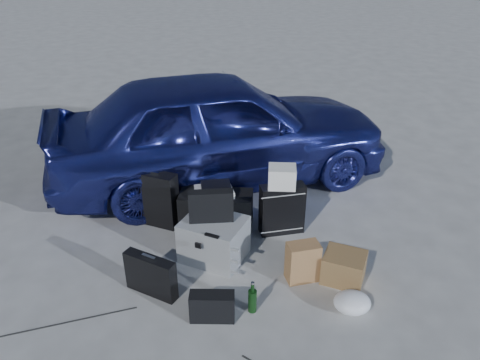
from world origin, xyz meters
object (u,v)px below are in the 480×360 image
object	(u,v)px
briefcase	(151,275)
cardboard_box	(344,267)
duffel_bag	(216,209)
pelican_case	(214,239)
car	(219,128)
suitcase_right	(282,209)
suitcase_left	(156,199)
green_bottle	(252,297)

from	to	relation	value
briefcase	cardboard_box	world-z (taller)	briefcase
duffel_bag	cardboard_box	size ratio (longest dim) A/B	2.13
briefcase	pelican_case	bearing A→B (deg)	72.11
car	pelican_case	size ratio (longest dim) A/B	7.20
suitcase_right	cardboard_box	distance (m)	0.95
suitcase_left	green_bottle	bearing A→B (deg)	-31.18
suitcase_left	green_bottle	distance (m)	1.69
briefcase	green_bottle	size ratio (longest dim) A/B	1.69
pelican_case	green_bottle	xyz separation A→B (m)	(0.36, -0.74, -0.06)
suitcase_right	cardboard_box	size ratio (longest dim) A/B	1.52
suitcase_left	suitcase_right	bearing A→B (deg)	15.36
green_bottle	suitcase_right	bearing A→B (deg)	74.44
pelican_case	suitcase_right	bearing A→B (deg)	57.43
pelican_case	suitcase_left	distance (m)	0.89
car	duffel_bag	size ratio (longest dim) A/B	5.32
briefcase	suitcase_left	world-z (taller)	suitcase_left
pelican_case	green_bottle	size ratio (longest dim) A/B	1.97
cardboard_box	green_bottle	world-z (taller)	green_bottle
cardboard_box	green_bottle	xyz separation A→B (m)	(-0.84, -0.41, 0.01)
duffel_bag	green_bottle	size ratio (longest dim) A/B	2.66
car	briefcase	distance (m)	2.29
pelican_case	green_bottle	distance (m)	0.83
briefcase	suitcase_right	world-z (taller)	suitcase_right
pelican_case	briefcase	world-z (taller)	pelican_case
suitcase_left	suitcase_right	distance (m)	1.35
car	duffel_bag	xyz separation A→B (m)	(0.00, -1.08, -0.51)
car	green_bottle	distance (m)	2.49
car	duffel_bag	distance (m)	1.20
pelican_case	suitcase_right	xyz separation A→B (m)	(0.69, 0.45, 0.07)
pelican_case	cardboard_box	world-z (taller)	pelican_case
cardboard_box	pelican_case	bearing A→B (deg)	164.56
cardboard_box	green_bottle	distance (m)	0.94
suitcase_left	cardboard_box	xyz separation A→B (m)	(1.86, -0.94, -0.17)
car	cardboard_box	world-z (taller)	car
suitcase_left	green_bottle	size ratio (longest dim) A/B	2.11
pelican_case	suitcase_left	world-z (taller)	suitcase_left
briefcase	cardboard_box	bearing A→B (deg)	33.66
briefcase	green_bottle	bearing A→B (deg)	13.31
suitcase_right	cardboard_box	xyz separation A→B (m)	(0.51, -0.78, -0.14)
pelican_case	duffel_bag	bearing A→B (deg)	115.16
duffel_bag	pelican_case	bearing A→B (deg)	-84.65
pelican_case	green_bottle	world-z (taller)	pelican_case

